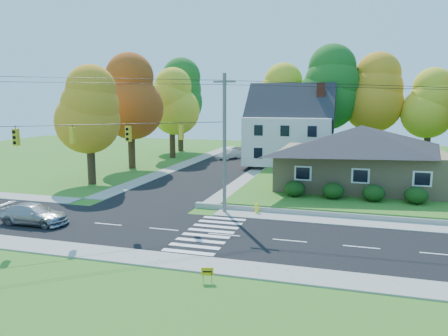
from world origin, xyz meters
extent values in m
plane|color=#3D7923|center=(0.00, 0.00, 0.00)|extent=(120.00, 120.00, 0.00)
cube|color=black|center=(0.00, 0.00, 0.01)|extent=(90.00, 8.00, 0.02)
cube|color=black|center=(-8.00, 26.00, 0.01)|extent=(8.00, 44.00, 0.02)
cube|color=#9C9A90|center=(0.00, 5.00, 0.04)|extent=(90.00, 2.00, 0.08)
cube|color=#9C9A90|center=(0.00, -5.00, 0.04)|extent=(90.00, 2.00, 0.08)
cube|color=#3D7923|center=(13.00, 21.00, 0.25)|extent=(30.00, 30.00, 0.50)
cube|color=tan|center=(8.00, 16.00, 2.10)|extent=(14.00, 10.00, 3.20)
pyramid|color=#26262B|center=(8.00, 16.00, 4.80)|extent=(14.60, 10.60, 2.20)
cube|color=silver|center=(0.00, 28.00, 3.30)|extent=(10.00, 8.00, 5.60)
pyramid|color=#26262B|center=(0.00, 28.00, 7.30)|extent=(10.40, 8.40, 2.40)
cube|color=brown|center=(3.50, 28.00, 5.30)|extent=(0.90, 0.90, 9.60)
ellipsoid|color=#163A10|center=(3.00, 9.80, 1.14)|extent=(1.70, 1.70, 1.27)
ellipsoid|color=#163A10|center=(6.00, 9.80, 1.14)|extent=(1.70, 1.70, 1.27)
ellipsoid|color=#163A10|center=(9.00, 9.80, 1.14)|extent=(1.70, 1.70, 1.27)
ellipsoid|color=#163A10|center=(12.00, 9.80, 1.14)|extent=(1.70, 1.70, 1.27)
cylinder|color=#666059|center=(-1.50, 5.20, 5.00)|extent=(0.26, 0.26, 10.00)
cube|color=#666059|center=(-1.50, 5.20, 9.40)|extent=(1.60, 0.12, 0.12)
cube|color=gold|center=(-12.00, -3.20, 5.95)|extent=(0.34, 0.26, 1.00)
cube|color=gold|center=(-9.50, -1.20, 5.95)|extent=(0.26, 0.34, 1.00)
cube|color=gold|center=(-6.80, 0.95, 5.95)|extent=(0.34, 0.26, 1.00)
cube|color=gold|center=(-4.00, 3.20, 5.95)|extent=(0.26, 0.34, 1.00)
cylinder|color=black|center=(-8.00, 0.00, 6.60)|extent=(13.02, 10.43, 0.04)
cylinder|color=#3F2A19|center=(-2.00, 34.00, 3.20)|extent=(0.80, 0.80, 5.40)
sphere|color=gold|center=(-2.00, 34.00, 7.10)|extent=(6.72, 6.72, 6.72)
sphere|color=gold|center=(-2.00, 34.00, 8.78)|extent=(5.91, 5.91, 5.91)
sphere|color=gold|center=(-2.00, 34.00, 10.46)|extent=(5.11, 5.11, 5.11)
cylinder|color=#3F2A19|center=(4.00, 33.00, 3.65)|extent=(0.86, 0.86, 6.30)
sphere|color=#20661E|center=(4.00, 33.00, 8.20)|extent=(7.84, 7.84, 7.84)
sphere|color=#20661E|center=(4.00, 33.00, 10.16)|extent=(6.90, 6.90, 6.90)
sphere|color=#20661E|center=(4.00, 33.00, 12.12)|extent=(5.96, 5.96, 5.96)
cylinder|color=#3F2A19|center=(10.00, 34.00, 3.43)|extent=(0.83, 0.83, 5.85)
sphere|color=orange|center=(10.00, 34.00, 7.65)|extent=(7.28, 7.28, 7.28)
sphere|color=orange|center=(10.00, 34.00, 9.47)|extent=(6.41, 6.41, 6.41)
sphere|color=orange|center=(10.00, 34.00, 11.29)|extent=(5.53, 5.53, 5.53)
cylinder|color=#3F2A19|center=(16.00, 33.00, 2.98)|extent=(0.77, 0.77, 4.95)
sphere|color=gold|center=(16.00, 33.00, 6.55)|extent=(6.16, 6.16, 6.16)
sphere|color=gold|center=(16.00, 33.00, 8.09)|extent=(5.42, 5.42, 5.42)
sphere|color=gold|center=(16.00, 33.00, 9.63)|extent=(4.68, 4.68, 4.68)
cylinder|color=#3F2A19|center=(-17.00, 12.00, 2.48)|extent=(0.77, 0.77, 4.95)
sphere|color=orange|center=(-17.00, 12.00, 6.05)|extent=(6.16, 6.16, 6.16)
sphere|color=orange|center=(-17.00, 12.00, 7.59)|extent=(5.42, 5.42, 5.42)
sphere|color=orange|center=(-17.00, 12.00, 9.13)|extent=(4.68, 4.68, 4.68)
cylinder|color=#3F2A19|center=(-18.00, 22.00, 2.93)|extent=(0.83, 0.83, 5.85)
sphere|color=#AC4715|center=(-18.00, 22.00, 7.15)|extent=(7.28, 7.28, 7.28)
sphere|color=#AC4715|center=(-18.00, 22.00, 8.97)|extent=(6.41, 6.41, 6.41)
sphere|color=#AC4715|center=(-18.00, 22.00, 10.79)|extent=(5.53, 5.53, 5.53)
cylinder|color=#3F2A19|center=(-17.00, 32.00, 2.70)|extent=(0.80, 0.80, 5.40)
sphere|color=gold|center=(-17.00, 32.00, 6.60)|extent=(6.72, 6.72, 6.72)
sphere|color=gold|center=(-17.00, 32.00, 8.28)|extent=(5.91, 5.91, 5.91)
sphere|color=gold|center=(-17.00, 32.00, 9.96)|extent=(5.11, 5.11, 5.11)
cylinder|color=#3F2A19|center=(-19.00, 40.00, 3.15)|extent=(0.86, 0.86, 6.30)
sphere|color=#20661E|center=(-19.00, 40.00, 7.70)|extent=(7.84, 7.84, 7.84)
sphere|color=#20661E|center=(-19.00, 40.00, 9.66)|extent=(6.90, 6.90, 6.90)
sphere|color=#20661E|center=(-19.00, 40.00, 11.62)|extent=(5.96, 5.96, 5.96)
imported|color=#A6A6AB|center=(-12.67, -1.33, 0.69)|extent=(4.62, 1.90, 1.34)
imported|color=#AEAEBF|center=(-9.02, 33.03, 0.66)|extent=(2.66, 4.11, 1.28)
cylinder|color=#FFFB26|center=(0.84, 5.53, 0.05)|extent=(0.35, 0.35, 0.10)
cylinder|color=#FFFB26|center=(0.84, 5.53, 0.34)|extent=(0.23, 0.23, 0.54)
sphere|color=#FFFB26|center=(0.84, 5.53, 0.66)|extent=(0.25, 0.25, 0.25)
cylinder|color=#FFFB26|center=(0.84, 5.53, 0.44)|extent=(0.45, 0.20, 0.12)
cylinder|color=black|center=(1.03, -6.86, 0.23)|extent=(0.02, 0.02, 0.46)
cylinder|color=black|center=(1.44, -6.86, 0.23)|extent=(0.02, 0.02, 0.46)
cube|color=#E4A40C|center=(1.23, -6.86, 0.51)|extent=(0.54, 0.18, 0.37)
camera|label=1|loc=(7.24, -24.59, 8.19)|focal=35.00mm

